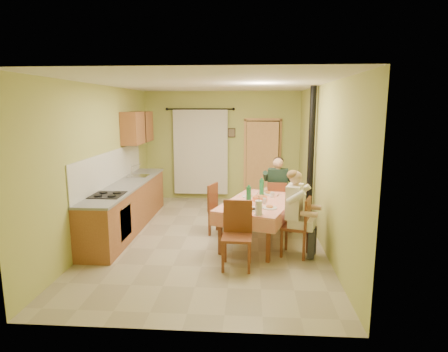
# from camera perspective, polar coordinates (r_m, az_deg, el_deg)

# --- Properties ---
(floor) EXTENTS (4.00, 6.00, 0.01)m
(floor) POSITION_cam_1_polar(r_m,az_deg,el_deg) (7.13, -2.09, -9.25)
(floor) COLOR tan
(floor) RESTS_ON ground
(room_shell) EXTENTS (4.04, 6.04, 2.82)m
(room_shell) POSITION_cam_1_polar(r_m,az_deg,el_deg) (6.74, -2.19, 5.48)
(room_shell) COLOR #B7BD61
(room_shell) RESTS_ON ground
(kitchen_run) EXTENTS (0.64, 3.64, 1.56)m
(kitchen_run) POSITION_cam_1_polar(r_m,az_deg,el_deg) (7.72, -14.53, -4.29)
(kitchen_run) COLOR brown
(kitchen_run) RESTS_ON ground
(upper_cabinets) EXTENTS (0.35, 1.40, 0.70)m
(upper_cabinets) POSITION_cam_1_polar(r_m,az_deg,el_deg) (8.76, -13.01, 7.24)
(upper_cabinets) COLOR brown
(upper_cabinets) RESTS_ON room_shell
(curtain) EXTENTS (1.70, 0.07, 2.22)m
(curtain) POSITION_cam_1_polar(r_m,az_deg,el_deg) (9.72, -3.59, 3.72)
(curtain) COLOR black
(curtain) RESTS_ON ground
(doorway) EXTENTS (0.96, 0.21, 2.15)m
(doorway) POSITION_cam_1_polar(r_m,az_deg,el_deg) (9.71, 5.85, 2.42)
(doorway) COLOR black
(doorway) RESTS_ON ground
(dining_table) EXTENTS (1.62, 2.07, 0.76)m
(dining_table) POSITION_cam_1_polar(r_m,az_deg,el_deg) (6.76, 5.28, -7.01)
(dining_table) COLOR #EC907B
(dining_table) RESTS_ON ground
(tableware) EXTENTS (0.64, 1.61, 0.33)m
(tableware) POSITION_cam_1_polar(r_m,az_deg,el_deg) (6.53, 5.22, -3.56)
(tableware) COLOR white
(tableware) RESTS_ON dining_table
(chair_far) EXTENTS (0.43, 0.43, 0.94)m
(chair_far) POSITION_cam_1_polar(r_m,az_deg,el_deg) (7.75, 8.06, -5.48)
(chair_far) COLOR brown
(chair_far) RESTS_ON ground
(chair_near) EXTENTS (0.46, 0.46, 1.01)m
(chair_near) POSITION_cam_1_polar(r_m,az_deg,el_deg) (5.76, 1.97, -11.05)
(chair_near) COLOR brown
(chair_near) RESTS_ON ground
(chair_right) EXTENTS (0.53, 0.53, 0.98)m
(chair_right) POSITION_cam_1_polar(r_m,az_deg,el_deg) (6.31, 10.90, -9.31)
(chair_right) COLOR brown
(chair_right) RESTS_ON ground
(chair_left) EXTENTS (0.52, 0.52, 0.97)m
(chair_left) POSITION_cam_1_polar(r_m,az_deg,el_deg) (7.20, -0.47, -6.61)
(chair_left) COLOR brown
(chair_left) RESTS_ON ground
(man_far) EXTENTS (0.61, 0.51, 1.39)m
(man_far) POSITION_cam_1_polar(r_m,az_deg,el_deg) (7.62, 8.18, -1.18)
(man_far) COLOR #192D23
(man_far) RESTS_ON chair_far
(man_right) EXTENTS (0.57, 0.64, 1.39)m
(man_right) POSITION_cam_1_polar(r_m,az_deg,el_deg) (6.14, 10.96, -4.12)
(man_right) COLOR white
(man_right) RESTS_ON chair_right
(stove_flue) EXTENTS (0.24, 0.24, 2.80)m
(stove_flue) POSITION_cam_1_polar(r_m,az_deg,el_deg) (7.50, 12.95, -0.40)
(stove_flue) COLOR black
(stove_flue) RESTS_ON ground
(picture_back) EXTENTS (0.19, 0.03, 0.23)m
(picture_back) POSITION_cam_1_polar(r_m,az_deg,el_deg) (9.68, 1.17, 6.60)
(picture_back) COLOR black
(picture_back) RESTS_ON room_shell
(picture_right) EXTENTS (0.03, 0.31, 0.21)m
(picture_right) POSITION_cam_1_polar(r_m,az_deg,el_deg) (7.99, 13.03, 6.23)
(picture_right) COLOR brown
(picture_right) RESTS_ON room_shell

